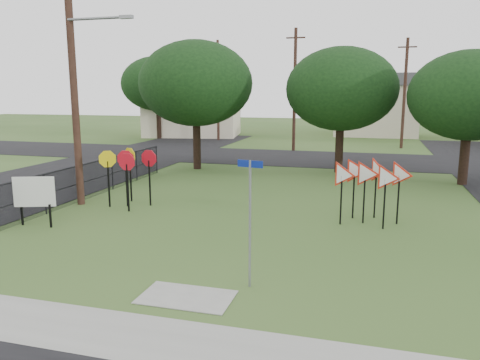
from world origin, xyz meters
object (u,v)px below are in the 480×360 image
street_name_sign (250,215)px  info_board (34,194)px  yield_sign_cluster (370,176)px  stop_sign_cluster (128,164)px

street_name_sign → info_board: size_ratio=1.75×
yield_sign_cluster → street_name_sign: bearing=-112.1°
street_name_sign → info_board: (-8.04, 2.84, -0.57)m
stop_sign_cluster → yield_sign_cluster: bearing=0.6°
stop_sign_cluster → yield_sign_cluster: 8.99m
yield_sign_cluster → info_board: size_ratio=1.61×
yield_sign_cluster → info_board: yield_sign_cluster is taller
yield_sign_cluster → info_board: 11.14m
street_name_sign → stop_sign_cluster: bearing=136.2°
yield_sign_cluster → stop_sign_cluster: bearing=-179.4°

